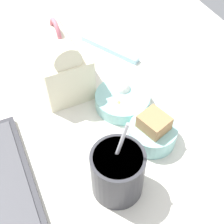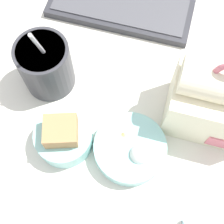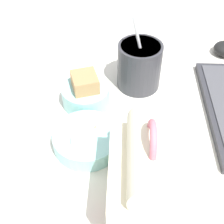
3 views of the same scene
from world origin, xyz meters
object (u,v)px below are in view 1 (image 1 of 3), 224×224
keyboard (0,186)px  chopstick_case (109,48)px  lunch_bag (61,62)px  bento_bowl_sandwich (153,132)px  bento_bowl_snacks (122,100)px  soup_cup (118,172)px

keyboard → chopstick_case: 51.27cm
lunch_bag → bento_bowl_sandwich: bearing=-154.0°
bento_bowl_snacks → keyboard: bearing=107.7°
keyboard → bento_bowl_sandwich: (-2.20, -34.92, 2.07)cm
bento_bowl_sandwich → bento_bowl_snacks: size_ratio=0.79×
soup_cup → bento_bowl_sandwich: soup_cup is taller
lunch_bag → chopstick_case: 20.77cm
keyboard → soup_cup: 24.93cm
keyboard → lunch_bag: bearing=-42.9°
bento_bowl_snacks → soup_cup: bearing=151.5°
bento_bowl_sandwich → chopstick_case: bento_bowl_sandwich is taller
lunch_bag → bento_bowl_snacks: 18.37cm
bento_bowl_sandwich → chopstick_case: 35.07cm
lunch_bag → soup_cup: size_ratio=1.07×
keyboard → chopstick_case: bearing=-50.7°
bento_bowl_sandwich → chopstick_case: (34.67, -4.76, -2.29)cm
lunch_bag → soup_cup: lunch_bag is taller
lunch_bag → bento_bowl_sandwich: size_ratio=1.86×
bento_bowl_snacks → chopstick_case: bento_bowl_snacks is taller
lunch_bag → soup_cup: bearing=-179.7°
soup_cup → keyboard: bearing=66.6°
bento_bowl_snacks → chopstick_case: size_ratio=0.74×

